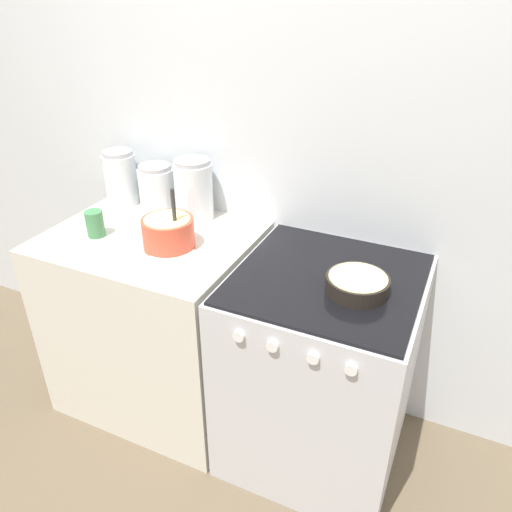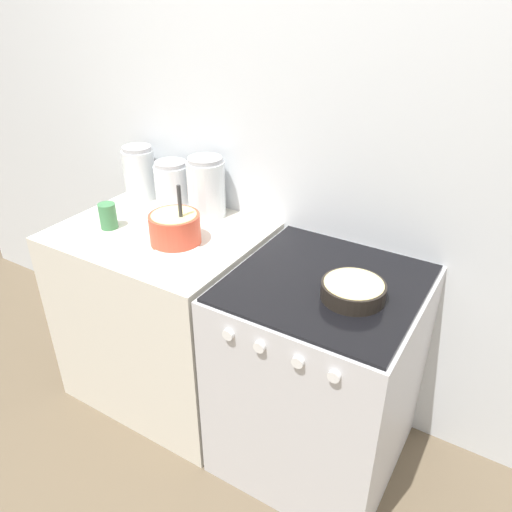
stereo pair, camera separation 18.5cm
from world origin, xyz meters
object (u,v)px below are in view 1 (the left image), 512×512
(mixing_bowl, at_px, (168,231))
(tin_can, at_px, (95,224))
(stove, at_px, (320,368))
(storage_jar_right, at_px, (194,193))
(baking_pan, at_px, (357,284))
(storage_jar_left, at_px, (121,181))
(storage_jar_middle, at_px, (157,191))

(mixing_bowl, xyz_separation_m, tin_can, (-0.33, -0.04, -0.02))
(stove, bearing_deg, storage_jar_right, 161.12)
(stove, height_order, storage_jar_right, storage_jar_right)
(baking_pan, bearing_deg, tin_can, -177.94)
(stove, distance_m, mixing_bowl, 0.83)
(storage_jar_left, relative_size, storage_jar_middle, 1.18)
(storage_jar_middle, height_order, tin_can, storage_jar_middle)
(baking_pan, bearing_deg, mixing_bowl, 179.68)
(baking_pan, relative_size, tin_can, 1.96)
(baking_pan, bearing_deg, storage_jar_right, 160.47)
(storage_jar_right, xyz_separation_m, tin_can, (-0.29, -0.33, -0.06))
(storage_jar_middle, bearing_deg, storage_jar_right, 0.00)
(baking_pan, height_order, storage_jar_left, storage_jar_left)
(mixing_bowl, relative_size, tin_can, 2.30)
(mixing_bowl, xyz_separation_m, storage_jar_middle, (-0.25, 0.29, 0.02))
(stove, xyz_separation_m, storage_jar_middle, (-0.90, 0.24, 0.53))
(mixing_bowl, xyz_separation_m, baking_pan, (0.77, -0.00, -0.04))
(baking_pan, relative_size, storage_jar_left, 0.86)
(mixing_bowl, distance_m, storage_jar_middle, 0.38)
(mixing_bowl, height_order, storage_jar_left, mixing_bowl)
(baking_pan, xyz_separation_m, storage_jar_left, (-1.22, 0.29, 0.08))
(tin_can, bearing_deg, storage_jar_right, 49.34)
(baking_pan, xyz_separation_m, storage_jar_right, (-0.82, 0.29, 0.08))
(storage_jar_left, relative_size, tin_can, 2.29)
(stove, distance_m, tin_can, 1.11)
(stove, relative_size, mixing_bowl, 3.42)
(baking_pan, distance_m, storage_jar_left, 1.26)
(mixing_bowl, relative_size, storage_jar_middle, 1.19)
(tin_can, bearing_deg, storage_jar_left, 109.05)
(stove, height_order, mixing_bowl, mixing_bowl)
(stove, bearing_deg, storage_jar_left, 167.70)
(mixing_bowl, distance_m, tin_can, 0.34)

